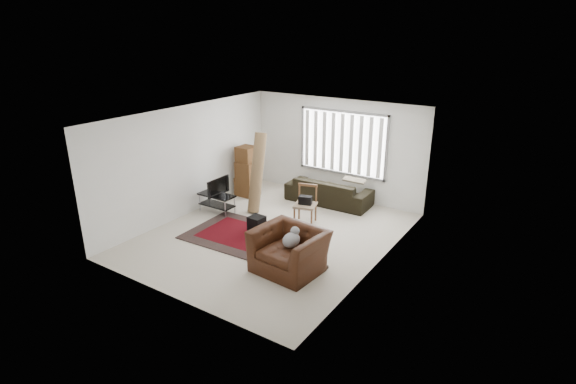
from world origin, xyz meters
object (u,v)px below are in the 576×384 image
Objects in this scene: side_chair at (306,203)px; armchair at (289,248)px; tv_stand at (217,199)px; moving_boxes at (247,173)px; sofa at (329,187)px.

armchair reaches higher than side_chair.
armchair is at bearing -83.15° from side_chair.
moving_boxes is (-0.12, 1.39, 0.30)m from tv_stand.
armchair is at bearing 105.17° from sofa.
side_chair is at bearing 94.83° from sofa.
tv_stand is 2.32m from side_chair.
side_chair is 0.68× the size of armchair.
tv_stand is 0.68× the size of moving_boxes.
armchair reaches higher than sofa.
moving_boxes reaches higher than tv_stand.
armchair is (0.90, -2.08, -0.03)m from side_chair.
sofa reaches higher than tv_stand.
sofa is at bearing 45.81° from tv_stand.
armchair reaches higher than tv_stand.
sofa is (2.17, 0.72, -0.21)m from moving_boxes.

